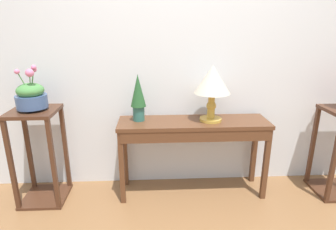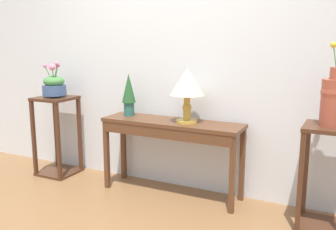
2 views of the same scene
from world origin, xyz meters
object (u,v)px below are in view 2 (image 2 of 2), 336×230
potted_plant_on_console (129,93)px  console_table (171,132)px  pedestal_stand_right (326,178)px  planter_bowl_wide_left (54,85)px  pedestal_stand_left (57,136)px  table_lamp (187,84)px  flower_vase_tall_right (334,97)px

potted_plant_on_console → console_table: bearing=-7.2°
console_table → pedestal_stand_right: bearing=-2.4°
planter_bowl_wide_left → pedestal_stand_left: bearing=133.1°
potted_plant_on_console → pedestal_stand_right: (1.89, -0.12, -0.55)m
potted_plant_on_console → pedestal_stand_left: 1.04m
console_table → pedestal_stand_left: pedestal_stand_left is taller
console_table → pedestal_stand_left: bearing=-178.9°
potted_plant_on_console → planter_bowl_wide_left: 0.90m
table_lamp → flower_vase_tall_right: bearing=-3.8°
console_table → table_lamp: (0.16, 0.02, 0.46)m
table_lamp → pedestal_stand_right: size_ratio=0.60×
console_table → table_lamp: bearing=8.6°
console_table → potted_plant_on_console: 0.60m
pedestal_stand_right → table_lamp: bearing=176.2°
potted_plant_on_console → pedestal_stand_right: 1.97m
table_lamp → potted_plant_on_console: 0.67m
potted_plant_on_console → planter_bowl_wide_left: bearing=-174.2°
pedestal_stand_left → flower_vase_tall_right: size_ratio=1.30×
console_table → table_lamp: 0.48m
pedestal_stand_right → flower_vase_tall_right: size_ratio=1.26×
planter_bowl_wide_left → pedestal_stand_right: 2.85m
potted_plant_on_console → pedestal_stand_left: potted_plant_on_console is taller
pedestal_stand_left → planter_bowl_wide_left: planter_bowl_wide_left is taller
potted_plant_on_console → table_lamp: bearing=-3.4°
table_lamp → pedestal_stand_left: bearing=-178.2°
pedestal_stand_left → planter_bowl_wide_left: size_ratio=2.28×
flower_vase_tall_right → console_table: bearing=177.6°
console_table → pedestal_stand_left: (-1.39, -0.03, -0.19)m
planter_bowl_wide_left → table_lamp: bearing=1.9°
table_lamp → console_table: bearing=-171.4°
planter_bowl_wide_left → flower_vase_tall_right: size_ratio=0.57×
table_lamp → flower_vase_tall_right: (1.24, -0.08, -0.02)m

